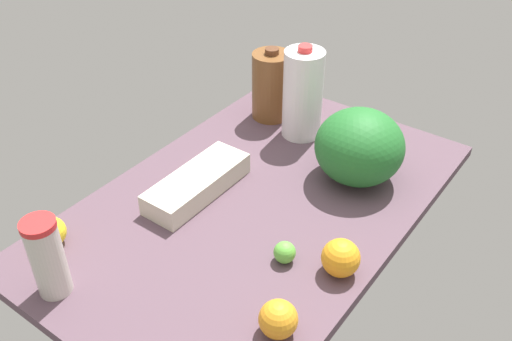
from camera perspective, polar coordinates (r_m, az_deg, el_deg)
name	(u,v)px	position (r cm, az deg, el deg)	size (l,w,h in cm)	color
countertop	(256,205)	(154.03, 0.00, -3.47)	(120.00, 76.00, 3.00)	#56404C
chocolate_milk_jug	(271,85)	(184.96, 1.54, 8.51)	(12.50, 12.50, 23.81)	brown
milk_jug	(303,94)	(174.26, 4.70, 7.64)	(12.17, 12.17, 29.60)	white
egg_carton	(197,183)	(154.94, -5.89, -1.29)	(32.33, 11.63, 6.06)	beige
watermelon	(359,147)	(157.86, 10.30, 2.35)	(24.55, 24.55, 20.88)	#236C2A
tumbler_cup	(47,257)	(130.73, -20.15, -8.15)	(7.56, 7.56, 19.84)	beige
lime_loose	(285,252)	(134.64, 2.88, -8.18)	(5.29, 5.29, 5.29)	#5EB63E
orange_beside_bowl	(341,258)	(131.95, 8.47, -8.64)	(8.98, 8.98, 8.98)	orange
lemon_near_front	(50,232)	(146.58, -19.88, -5.79)	(7.62, 7.62, 7.62)	yellow
orange_far_back	(278,319)	(119.37, 2.24, -14.63)	(8.21, 8.21, 8.21)	orange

